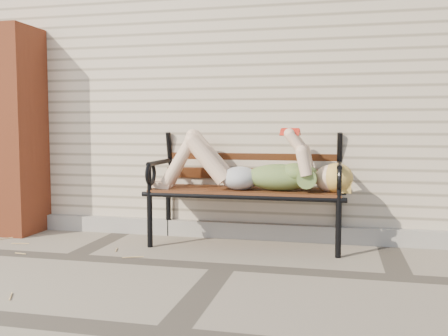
# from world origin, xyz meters

# --- Properties ---
(ground) EXTENTS (80.00, 80.00, 0.00)m
(ground) POSITION_xyz_m (0.00, 0.00, 0.00)
(ground) COLOR #766A5B
(ground) RESTS_ON ground
(house_wall) EXTENTS (8.00, 4.00, 3.00)m
(house_wall) POSITION_xyz_m (0.00, 3.00, 1.50)
(house_wall) COLOR #C4B299
(house_wall) RESTS_ON ground
(foundation_strip) EXTENTS (8.00, 0.10, 0.15)m
(foundation_strip) POSITION_xyz_m (0.00, 0.97, 0.07)
(foundation_strip) COLOR gray
(foundation_strip) RESTS_ON ground
(brick_pillar) EXTENTS (0.50, 0.50, 2.00)m
(brick_pillar) POSITION_xyz_m (-2.30, 0.75, 1.00)
(brick_pillar) COLOR #A54625
(brick_pillar) RESTS_ON ground
(garden_bench) EXTENTS (1.80, 0.72, 1.17)m
(garden_bench) POSITION_xyz_m (0.03, 0.81, 0.65)
(garden_bench) COLOR black
(garden_bench) RESTS_ON ground
(reading_woman) EXTENTS (1.70, 0.39, 0.54)m
(reading_woman) POSITION_xyz_m (0.05, 0.67, 0.69)
(reading_woman) COLOR #093D44
(reading_woman) RESTS_ON ground
(straw_scatter) EXTENTS (2.96, 1.71, 0.01)m
(straw_scatter) POSITION_xyz_m (-1.24, -0.32, 0.01)
(straw_scatter) COLOR tan
(straw_scatter) RESTS_ON ground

